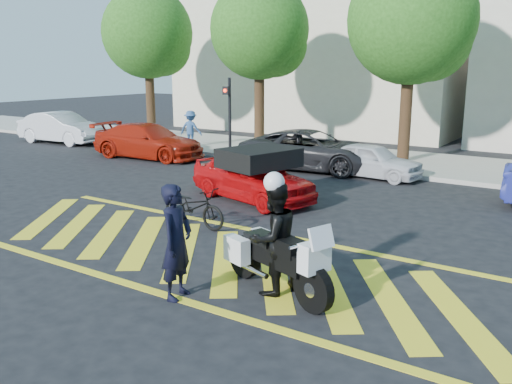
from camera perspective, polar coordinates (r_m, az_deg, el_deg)
The scene contains 18 objects.
ground at distance 10.96m, azimuth -5.30°, elevation -6.60°, with size 90.00×90.00×0.00m, color black.
sidewalk at distance 21.36m, azimuth 15.16°, elevation 3.02°, with size 60.00×5.00×0.15m, color #9E998E.
crosswalk at distance 10.98m, azimuth -5.45°, elevation -6.54°, with size 12.33×4.00×0.01m.
building_left at distance 32.46m, azimuth 7.02°, elevation 15.47°, with size 16.00×8.00×10.00m, color beige.
tree_far_left at distance 27.92m, azimuth -11.05°, elevation 15.80°, with size 4.40×4.40×7.41m.
tree_left at distance 23.88m, azimuth 0.71°, elevation 16.37°, with size 4.20×4.20×7.26m.
tree_center at distance 21.11m, azimuth 16.42°, elevation 16.53°, with size 4.60×4.60×7.56m.
signal_pole at distance 22.07m, azimuth -2.88°, elevation 8.61°, with size 0.28×0.43×3.20m.
officer_bike at distance 8.80m, azimuth -8.36°, elevation -5.21°, with size 0.69×0.45×1.90m, color black.
bicycle at distance 12.73m, azimuth -6.56°, elevation -1.57°, with size 0.63×1.80×0.95m, color black.
police_motorcycle at distance 9.00m, azimuth 2.01°, elevation -6.93°, with size 2.45×1.27×1.12m.
officer_moto at distance 8.89m, azimuth 1.87°, elevation -4.89°, with size 0.92×0.72×1.90m, color black.
red_convertible at distance 15.06m, azimuth -0.39°, elevation 1.65°, with size 1.61×3.99×1.36m, color #BA080B.
parked_far_left at distance 27.82m, azimuth -19.81°, elevation 6.38°, with size 1.57×4.49×1.48m, color #B8B9C0.
parked_left at distance 22.43m, azimuth -11.26°, elevation 5.29°, with size 1.94×4.77×1.39m, color #9B1809.
parked_mid_left at distance 19.63m, azimuth 5.84°, elevation 4.42°, with size 2.36×5.11×1.42m, color black.
parked_mid_right at distance 18.55m, azimuth 12.06°, elevation 3.27°, with size 1.38×3.42×1.17m, color silver.
pedestrian_left at distance 24.30m, azimuth -6.88°, elevation 6.64°, with size 1.02×0.59×1.58m, color #2F5283.
Camera 1 is at (6.47, -8.03, 3.72)m, focal length 38.00 mm.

